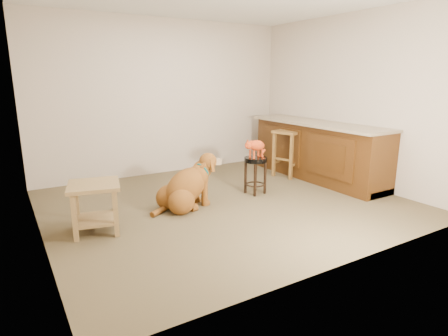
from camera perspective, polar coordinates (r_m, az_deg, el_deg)
floor at (r=5.05m, az=0.35°, el=-5.34°), size 4.50×4.00×0.01m
room_shell at (r=4.78m, az=0.38°, el=14.04°), size 4.54×4.04×2.62m
cabinet_run at (r=6.35m, az=14.04°, el=2.33°), size 0.70×2.56×0.94m
padded_stool at (r=5.38m, az=4.82°, el=0.01°), size 0.33×0.33×0.53m
wood_stool at (r=6.41m, az=9.75°, el=2.35°), size 0.53×0.53×0.78m
side_table at (r=4.27m, az=-19.08°, el=-4.65°), size 0.63×0.63×0.55m
golden_retriever at (r=4.82m, az=-5.74°, el=-3.00°), size 1.12×0.61×0.72m
tabby_kitten at (r=5.31m, az=4.79°, el=3.33°), size 0.47×0.22×0.30m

